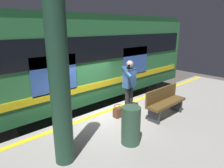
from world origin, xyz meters
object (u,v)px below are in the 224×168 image
at_px(handbag, 118,112).
at_px(station_column, 60,83).
at_px(train_carriage, 80,56).
at_px(bench, 165,101).
at_px(trash_bin, 131,125).
at_px(passenger, 129,82).

bearing_deg(handbag, station_column, 18.09).
distance_m(train_carriage, bench, 4.25).
bearing_deg(handbag, train_carriage, -103.71).
relative_size(train_carriage, station_column, 3.29).
relative_size(station_column, bench, 2.18).
xyz_separation_m(handbag, station_column, (2.31, 0.75, 1.53)).
xyz_separation_m(handbag, trash_bin, (0.81, 1.24, 0.30)).
height_order(handbag, bench, bench).
height_order(passenger, trash_bin, passenger).
distance_m(handbag, trash_bin, 1.51).
distance_m(bench, trash_bin, 1.95).
xyz_separation_m(bench, trash_bin, (1.93, 0.33, -0.03)).
relative_size(bench, trash_bin, 1.68).
distance_m(station_column, bench, 3.64).
relative_size(train_carriage, passenger, 6.51).
bearing_deg(passenger, station_column, 15.99).
xyz_separation_m(train_carriage, station_column, (3.09, 3.96, 0.19)).
bearing_deg(station_column, train_carriage, -127.98).
bearing_deg(bench, passenger, -58.67).
bearing_deg(bench, station_column, -2.64).
bearing_deg(passenger, bench, 121.33).
bearing_deg(station_column, handbag, -161.91).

